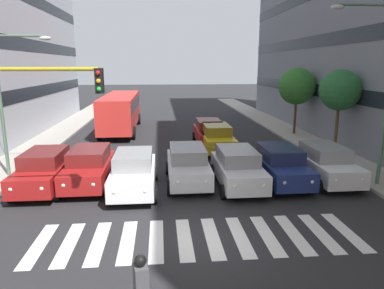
{
  "coord_description": "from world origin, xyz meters",
  "views": [
    {
      "loc": [
        1.14,
        10.15,
        5.42
      ],
      "look_at": [
        -0.38,
        -6.48,
        1.59
      ],
      "focal_mm": 32.56,
      "sensor_mm": 36.0,
      "label": 1
    }
  ],
  "objects_px": {
    "car_2": "(238,168)",
    "street_tree_2": "(297,86)",
    "car_5": "(89,167)",
    "car_0": "(325,163)",
    "street_lamp_right": "(9,90)",
    "street_tree_1": "(340,90)",
    "car_1": "(280,165)",
    "car_3": "(188,165)",
    "car_4": "(134,172)",
    "bus_behind_traffic": "(121,109)",
    "car_row2_0": "(209,132)",
    "street_lamp_left": "(380,78)",
    "car_row2_1": "(217,138)",
    "car_6": "(45,170)"
  },
  "relations": [
    {
      "from": "car_4",
      "to": "car_6",
      "type": "xyz_separation_m",
      "value": [
        3.96,
        -0.67,
        0.0
      ]
    },
    {
      "from": "street_lamp_right",
      "to": "car_6",
      "type": "bearing_deg",
      "value": 136.52
    },
    {
      "from": "car_2",
      "to": "street_lamp_right",
      "type": "distance_m",
      "value": 11.21
    },
    {
      "from": "bus_behind_traffic",
      "to": "street_lamp_right",
      "type": "height_order",
      "value": "street_lamp_right"
    },
    {
      "from": "car_5",
      "to": "street_tree_2",
      "type": "bearing_deg",
      "value": -142.59
    },
    {
      "from": "car_5",
      "to": "street_tree_2",
      "type": "relative_size",
      "value": 0.87
    },
    {
      "from": "car_0",
      "to": "street_lamp_right",
      "type": "height_order",
      "value": "street_lamp_right"
    },
    {
      "from": "car_1",
      "to": "car_row2_0",
      "type": "distance_m",
      "value": 8.58
    },
    {
      "from": "car_4",
      "to": "street_lamp_right",
      "type": "distance_m",
      "value": 7.16
    },
    {
      "from": "car_0",
      "to": "car_row2_1",
      "type": "bearing_deg",
      "value": -56.17
    },
    {
      "from": "car_0",
      "to": "car_4",
      "type": "bearing_deg",
      "value": 3.57
    },
    {
      "from": "street_tree_1",
      "to": "car_1",
      "type": "bearing_deg",
      "value": 43.54
    },
    {
      "from": "car_1",
      "to": "street_tree_2",
      "type": "distance_m",
      "value": 12.42
    },
    {
      "from": "bus_behind_traffic",
      "to": "street_lamp_left",
      "type": "bearing_deg",
      "value": 129.73
    },
    {
      "from": "car_3",
      "to": "car_6",
      "type": "relative_size",
      "value": 1.0
    },
    {
      "from": "car_0",
      "to": "car_5",
      "type": "relative_size",
      "value": 1.0
    },
    {
      "from": "car_row2_0",
      "to": "street_lamp_right",
      "type": "relative_size",
      "value": 0.66
    },
    {
      "from": "car_0",
      "to": "bus_behind_traffic",
      "type": "distance_m",
      "value": 17.93
    },
    {
      "from": "car_1",
      "to": "street_lamp_right",
      "type": "height_order",
      "value": "street_lamp_right"
    },
    {
      "from": "car_5",
      "to": "street_lamp_left",
      "type": "distance_m",
      "value": 13.27
    },
    {
      "from": "street_lamp_left",
      "to": "street_tree_1",
      "type": "height_order",
      "value": "street_lamp_left"
    },
    {
      "from": "car_3",
      "to": "street_tree_1",
      "type": "relative_size",
      "value": 0.88
    },
    {
      "from": "car_1",
      "to": "car_2",
      "type": "xyz_separation_m",
      "value": [
        2.06,
        0.25,
        0.0
      ]
    },
    {
      "from": "car_5",
      "to": "street_lamp_left",
      "type": "bearing_deg",
      "value": 173.63
    },
    {
      "from": "car_1",
      "to": "street_lamp_right",
      "type": "relative_size",
      "value": 0.66
    },
    {
      "from": "car_1",
      "to": "car_4",
      "type": "relative_size",
      "value": 1.0
    },
    {
      "from": "car_0",
      "to": "car_6",
      "type": "distance_m",
      "value": 12.88
    },
    {
      "from": "car_0",
      "to": "car_3",
      "type": "relative_size",
      "value": 1.0
    },
    {
      "from": "car_5",
      "to": "bus_behind_traffic",
      "type": "relative_size",
      "value": 0.42
    },
    {
      "from": "street_tree_2",
      "to": "car_2",
      "type": "bearing_deg",
      "value": 57.98
    },
    {
      "from": "car_1",
      "to": "car_2",
      "type": "relative_size",
      "value": 1.0
    },
    {
      "from": "car_2",
      "to": "car_5",
      "type": "height_order",
      "value": "same"
    },
    {
      "from": "car_4",
      "to": "street_tree_2",
      "type": "distance_m",
      "value": 16.62
    },
    {
      "from": "car_0",
      "to": "street_tree_1",
      "type": "height_order",
      "value": "street_tree_1"
    },
    {
      "from": "car_2",
      "to": "street_tree_2",
      "type": "distance_m",
      "value": 13.59
    },
    {
      "from": "car_3",
      "to": "car_row2_1",
      "type": "relative_size",
      "value": 1.0
    },
    {
      "from": "car_4",
      "to": "car_5",
      "type": "relative_size",
      "value": 1.0
    },
    {
      "from": "car_1",
      "to": "street_tree_1",
      "type": "bearing_deg",
      "value": -136.46
    },
    {
      "from": "car_0",
      "to": "street_lamp_left",
      "type": "distance_m",
      "value": 4.4
    },
    {
      "from": "car_6",
      "to": "street_lamp_left",
      "type": "relative_size",
      "value": 0.57
    },
    {
      "from": "car_2",
      "to": "street_lamp_left",
      "type": "bearing_deg",
      "value": 173.46
    },
    {
      "from": "car_0",
      "to": "car_6",
      "type": "relative_size",
      "value": 1.0
    },
    {
      "from": "car_6",
      "to": "bus_behind_traffic",
      "type": "xyz_separation_m",
      "value": [
        -1.89,
        -14.01,
        0.97
      ]
    },
    {
      "from": "car_4",
      "to": "car_2",
      "type": "bearing_deg",
      "value": -177.29
    },
    {
      "from": "street_lamp_left",
      "to": "street_lamp_right",
      "type": "bearing_deg",
      "value": -10.03
    },
    {
      "from": "car_3",
      "to": "car_row2_0",
      "type": "relative_size",
      "value": 1.0
    },
    {
      "from": "car_4",
      "to": "car_1",
      "type": "bearing_deg",
      "value": -175.95
    },
    {
      "from": "street_lamp_left",
      "to": "car_row2_1",
      "type": "bearing_deg",
      "value": -51.5
    },
    {
      "from": "car_5",
      "to": "street_tree_2",
      "type": "xyz_separation_m",
      "value": [
        -13.75,
        -10.52,
        2.93
      ]
    },
    {
      "from": "car_1",
      "to": "bus_behind_traffic",
      "type": "xyz_separation_m",
      "value": [
        8.78,
        -14.21,
        0.97
      ]
    }
  ]
}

